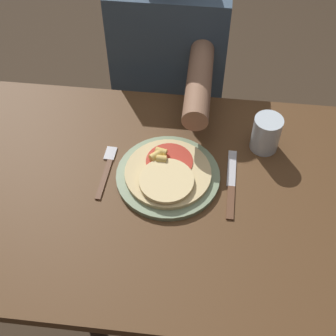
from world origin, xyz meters
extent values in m
plane|color=#423323|center=(0.00, 0.00, 0.00)|extent=(8.00, 8.00, 0.00)
cube|color=brown|center=(0.00, 0.00, 0.75)|extent=(1.21, 0.72, 0.03)
cylinder|color=brown|center=(-0.54, 0.30, 0.37)|extent=(0.06, 0.06, 0.74)
cylinder|color=gray|center=(-0.05, 0.04, 0.77)|extent=(0.27, 0.27, 0.01)
cylinder|color=#E0C689|center=(-0.05, 0.04, 0.79)|extent=(0.22, 0.22, 0.01)
cylinder|color=#B22D1E|center=(-0.05, 0.08, 0.79)|extent=(0.12, 0.12, 0.00)
cylinder|color=beige|center=(-0.05, 0.01, 0.80)|extent=(0.14, 0.14, 0.01)
cylinder|color=#E5BC5B|center=(-0.08, 0.08, 0.80)|extent=(0.04, 0.04, 0.02)
cylinder|color=#E5BC5B|center=(-0.07, 0.10, 0.80)|extent=(0.03, 0.03, 0.02)
cylinder|color=#E5BC5B|center=(-0.07, 0.07, 0.80)|extent=(0.03, 0.02, 0.02)
cube|color=brown|center=(-0.21, 0.02, 0.77)|extent=(0.02, 0.13, 0.00)
cube|color=silver|center=(-0.21, 0.11, 0.77)|extent=(0.03, 0.05, 0.00)
cube|color=brown|center=(0.12, -0.02, 0.77)|extent=(0.02, 0.10, 0.00)
cube|color=silver|center=(0.12, 0.09, 0.77)|extent=(0.02, 0.12, 0.00)
cylinder|color=silver|center=(0.20, 0.18, 0.82)|extent=(0.08, 0.08, 0.10)
cylinder|color=#2D2D38|center=(-0.18, 0.56, 0.24)|extent=(0.11, 0.11, 0.48)
cylinder|color=#2D2D38|center=(-0.02, 0.56, 0.24)|extent=(0.11, 0.11, 0.48)
cube|color=#3D5166|center=(-0.10, 0.56, 0.75)|extent=(0.36, 0.22, 0.53)
cylinder|color=#8E664C|center=(0.01, 0.30, 0.87)|extent=(0.07, 0.30, 0.07)
camera|label=1|loc=(0.04, -0.69, 1.72)|focal=50.00mm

